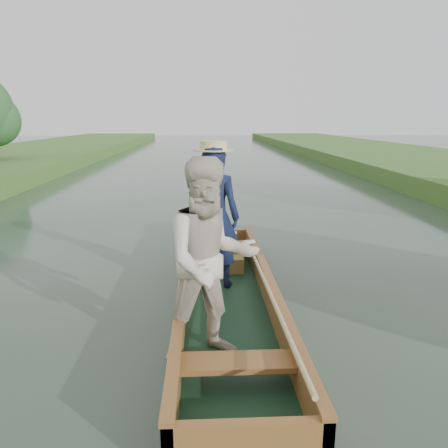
{
  "coord_description": "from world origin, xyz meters",
  "views": [
    {
      "loc": [
        -0.27,
        -4.83,
        2.25
      ],
      "look_at": [
        0.0,
        0.6,
        0.95
      ],
      "focal_mm": 35.0,
      "sensor_mm": 36.0,
      "label": 1
    }
  ],
  "objects": [
    {
      "name": "ground",
      "position": [
        0.0,
        0.0,
        0.0
      ],
      "size": [
        120.0,
        120.0,
        0.0
      ],
      "primitive_type": "plane",
      "color": "#283D30",
      "rests_on": "ground"
    },
    {
      "name": "trees_far",
      "position": [
        -2.97,
        7.33,
        2.53
      ],
      "size": [
        21.75,
        14.66,
        4.52
      ],
      "color": "#47331E",
      "rests_on": "ground"
    },
    {
      "name": "punt",
      "position": [
        -0.12,
        -0.21,
        0.72
      ],
      "size": [
        1.3,
        5.0,
        1.97
      ],
      "color": "#13311D",
      "rests_on": "ground"
    }
  ]
}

